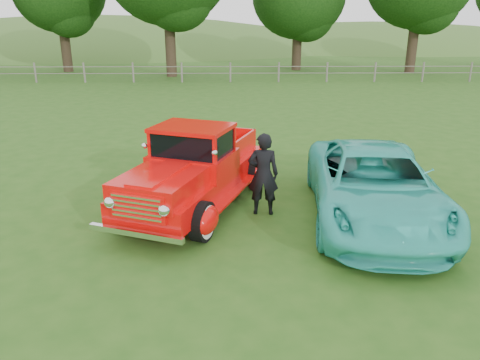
{
  "coord_description": "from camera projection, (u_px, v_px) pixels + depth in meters",
  "views": [
    {
      "loc": [
        0.13,
        -7.47,
        3.91
      ],
      "look_at": [
        0.27,
        1.2,
        0.86
      ],
      "focal_mm": 35.0,
      "sensor_mm": 36.0,
      "label": 1
    }
  ],
  "objects": [
    {
      "name": "teal_sedan",
      "position": [
        374.0,
        185.0,
        9.29
      ],
      "size": [
        2.93,
        5.42,
        1.44
      ],
      "primitive_type": "imported",
      "rotation": [
        0.0,
        0.0,
        -0.1
      ],
      "color": "#2FBDAD",
      "rests_on": "ground"
    },
    {
      "name": "man",
      "position": [
        263.0,
        174.0,
        9.52
      ],
      "size": [
        0.66,
        0.46,
        1.72
      ],
      "primitive_type": "imported",
      "rotation": [
        0.0,
        0.0,
        3.07
      ],
      "color": "black",
      "rests_on": "ground"
    },
    {
      "name": "ground",
      "position": [
        226.0,
        247.0,
        8.35
      ],
      "size": [
        140.0,
        140.0,
        0.0
      ],
      "primitive_type": "plane",
      "color": "#255115",
      "rests_on": "ground"
    },
    {
      "name": "red_pickup",
      "position": [
        195.0,
        170.0,
        9.96
      ],
      "size": [
        3.44,
        5.28,
        1.78
      ],
      "rotation": [
        0.0,
        0.0,
        -0.36
      ],
      "color": "black",
      "rests_on": "ground"
    },
    {
      "name": "fence_line",
      "position": [
        230.0,
        72.0,
        28.89
      ],
      "size": [
        48.0,
        0.12,
        1.2
      ],
      "color": "#6A645A",
      "rests_on": "ground"
    },
    {
      "name": "distant_hills",
      "position": [
        203.0,
        79.0,
        65.88
      ],
      "size": [
        116.0,
        60.0,
        18.0
      ],
      "color": "#375B21",
      "rests_on": "ground"
    }
  ]
}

